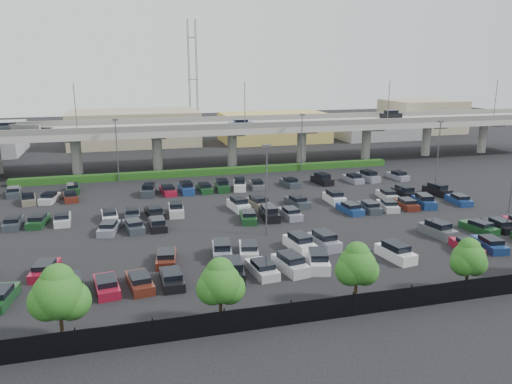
% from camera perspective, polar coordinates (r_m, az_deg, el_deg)
% --- Properties ---
extents(ground, '(280.00, 280.00, 0.00)m').
position_cam_1_polar(ground, '(64.23, -0.83, -2.59)').
color(ground, black).
extents(overpass, '(150.00, 13.00, 15.80)m').
position_cam_1_polar(overpass, '(93.51, -5.89, 7.06)').
color(overpass, '#97968F').
rests_on(overpass, ground).
extents(hedge, '(66.00, 1.60, 1.10)m').
position_cam_1_polar(hedge, '(87.79, -4.91, 2.35)').
color(hedge, '#1A4012').
rests_on(hedge, ground).
extents(fence, '(70.00, 0.10, 2.00)m').
position_cam_1_polar(fence, '(39.26, 9.59, -12.83)').
color(fence, black).
rests_on(fence, ground).
extents(tree_row, '(65.07, 3.66, 5.94)m').
position_cam_1_polar(tree_row, '(39.67, 9.86, -8.38)').
color(tree_row, '#332316').
rests_on(tree_row, ground).
extents(parked_cars, '(63.06, 41.65, 1.67)m').
position_cam_1_polar(parked_cars, '(61.18, -0.41, -2.85)').
color(parked_cars, white).
rests_on(parked_cars, ground).
extents(light_poles, '(66.90, 48.38, 10.30)m').
position_cam_1_polar(light_poles, '(63.75, -4.90, 3.01)').
color(light_poles, '#515157').
rests_on(light_poles, ground).
extents(distant_buildings, '(138.00, 24.00, 9.00)m').
position_cam_1_polar(distant_buildings, '(125.34, -2.42, 7.47)').
color(distant_buildings, gray).
rests_on(distant_buildings, ground).
extents(comm_tower, '(2.40, 2.40, 30.00)m').
position_cam_1_polar(comm_tower, '(134.94, -7.22, 12.92)').
color(comm_tower, '#515157').
rests_on(comm_tower, ground).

